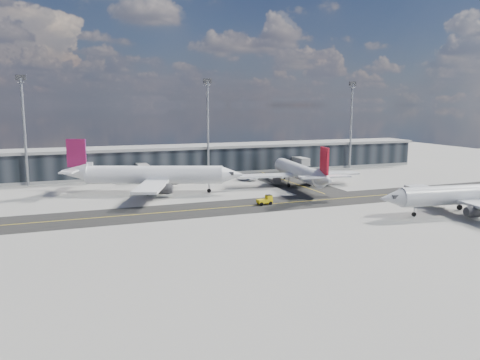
% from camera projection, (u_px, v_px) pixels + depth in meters
% --- Properties ---
extents(ground, '(300.00, 300.00, 0.00)m').
position_uv_depth(ground, '(274.00, 208.00, 97.28)').
color(ground, gray).
rests_on(ground, ground).
extents(taxiway_lanes, '(180.00, 63.00, 0.03)m').
position_uv_depth(taxiway_lanes, '(270.00, 197.00, 108.56)').
color(taxiway_lanes, black).
rests_on(taxiway_lanes, ground).
extents(terminal_concourse, '(152.00, 19.80, 8.80)m').
position_uv_depth(terminal_concourse, '(202.00, 160.00, 147.48)').
color(terminal_concourse, black).
rests_on(terminal_concourse, ground).
extents(floodlight_masts, '(102.50, 0.70, 28.90)m').
position_uv_depth(floodlight_masts, '(208.00, 124.00, 139.23)').
color(floodlight_masts, gray).
rests_on(floodlight_masts, ground).
extents(airliner_af, '(42.95, 37.13, 13.15)m').
position_uv_depth(airliner_af, '(152.00, 175.00, 113.83)').
color(airliner_af, white).
rests_on(airliner_af, ground).
extents(airliner_redtail, '(34.03, 39.79, 11.79)m').
position_uv_depth(airliner_redtail, '(299.00, 172.00, 122.29)').
color(airliner_redtail, white).
rests_on(airliner_redtail, ground).
extents(airliner_near, '(38.50, 32.91, 11.40)m').
position_uv_depth(airliner_near, '(469.00, 194.00, 92.12)').
color(airliner_near, silver).
rests_on(airliner_near, ground).
extents(baggage_tug, '(3.33, 1.81, 2.05)m').
position_uv_depth(baggage_tug, '(266.00, 200.00, 100.57)').
color(baggage_tug, yellow).
rests_on(baggage_tug, ground).
extents(service_van, '(5.10, 6.37, 1.61)m').
position_uv_depth(service_van, '(247.00, 178.00, 132.59)').
color(service_van, white).
rests_on(service_van, ground).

